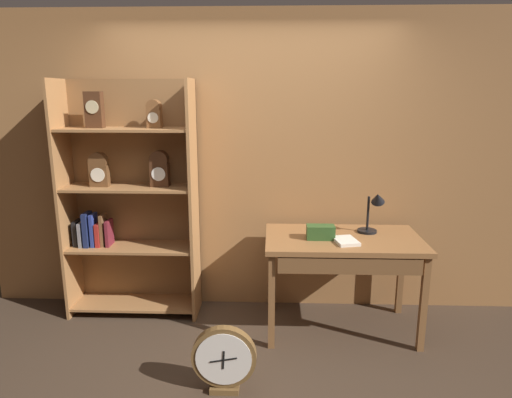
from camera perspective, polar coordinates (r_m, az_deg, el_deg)
ground_plane at (r=3.20m, az=-1.74°, el=-23.55°), size 10.00×10.00×0.00m
back_wood_panel at (r=3.98m, az=-0.55°, el=4.34°), size 4.80×0.05×2.60m
bookshelf at (r=4.03m, az=-15.75°, el=-0.21°), size 1.12×0.37×2.03m
workbench at (r=3.67m, az=10.96°, el=-6.24°), size 1.23×0.72×0.80m
desk_lamp at (r=3.77m, az=14.61°, el=-1.33°), size 0.21×0.21×0.37m
toolbox_small at (r=3.58m, az=8.15°, el=-4.16°), size 0.22×0.11×0.11m
open_repair_manual at (r=3.55m, az=11.24°, el=-5.20°), size 0.20×0.25×0.02m
round_clock_large at (r=3.11m, az=-4.05°, el=-19.49°), size 0.42×0.11×0.46m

